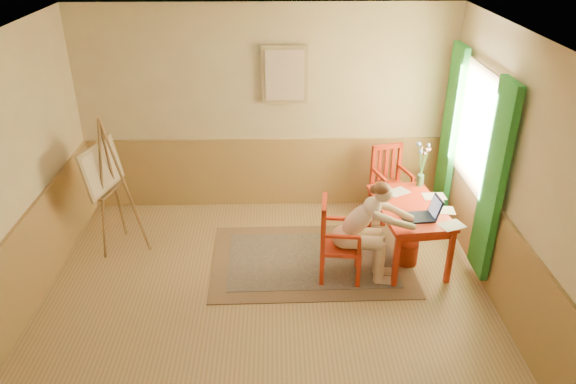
{
  "coord_description": "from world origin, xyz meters",
  "views": [
    {
      "loc": [
        0.12,
        -4.74,
        3.8
      ],
      "look_at": [
        0.25,
        0.55,
        1.05
      ],
      "focal_mm": 34.0,
      "sensor_mm": 36.0,
      "label": 1
    }
  ],
  "objects_px": {
    "table": "(409,212)",
    "laptop": "(423,214)",
    "figure": "(365,227)",
    "easel": "(105,173)",
    "chair_left": "(337,240)",
    "chair_back": "(390,183)"
  },
  "relations": [
    {
      "from": "table",
      "to": "laptop",
      "type": "height_order",
      "value": "laptop"
    },
    {
      "from": "figure",
      "to": "easel",
      "type": "xyz_separation_m",
      "value": [
        -3.01,
        0.76,
        0.34
      ]
    },
    {
      "from": "chair_left",
      "to": "easel",
      "type": "xyz_separation_m",
      "value": [
        -2.71,
        0.72,
        0.53
      ]
    },
    {
      "from": "figure",
      "to": "easel",
      "type": "height_order",
      "value": "easel"
    },
    {
      "from": "laptop",
      "to": "chair_left",
      "type": "bearing_deg",
      "value": -174.77
    },
    {
      "from": "table",
      "to": "chair_left",
      "type": "relative_size",
      "value": 1.29
    },
    {
      "from": "chair_left",
      "to": "chair_back",
      "type": "relative_size",
      "value": 0.98
    },
    {
      "from": "table",
      "to": "laptop",
      "type": "xyz_separation_m",
      "value": [
        0.08,
        -0.28,
        0.14
      ]
    },
    {
      "from": "table",
      "to": "easel",
      "type": "distance_m",
      "value": 3.64
    },
    {
      "from": "table",
      "to": "laptop",
      "type": "relative_size",
      "value": 2.89
    },
    {
      "from": "table",
      "to": "figure",
      "type": "bearing_deg",
      "value": -145.36
    },
    {
      "from": "figure",
      "to": "laptop",
      "type": "distance_m",
      "value": 0.69
    },
    {
      "from": "table",
      "to": "laptop",
      "type": "distance_m",
      "value": 0.32
    },
    {
      "from": "table",
      "to": "chair_back",
      "type": "xyz_separation_m",
      "value": [
        -0.02,
        1.04,
        -0.13
      ]
    },
    {
      "from": "chair_left",
      "to": "chair_back",
      "type": "xyz_separation_m",
      "value": [
        0.87,
        1.41,
        0.01
      ]
    },
    {
      "from": "chair_back",
      "to": "easel",
      "type": "bearing_deg",
      "value": -169.19
    },
    {
      "from": "table",
      "to": "figure",
      "type": "distance_m",
      "value": 0.72
    },
    {
      "from": "table",
      "to": "easel",
      "type": "relative_size",
      "value": 0.74
    },
    {
      "from": "figure",
      "to": "easel",
      "type": "bearing_deg",
      "value": 165.76
    },
    {
      "from": "figure",
      "to": "laptop",
      "type": "bearing_deg",
      "value": 10.8
    },
    {
      "from": "laptop",
      "to": "easel",
      "type": "xyz_separation_m",
      "value": [
        -3.68,
        0.64,
        0.25
      ]
    },
    {
      "from": "chair_back",
      "to": "easel",
      "type": "height_order",
      "value": "easel"
    }
  ]
}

